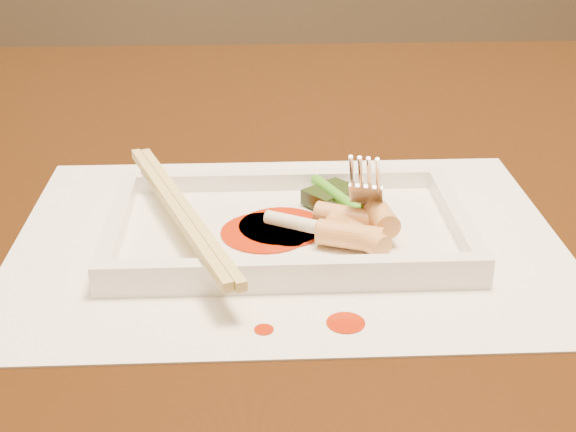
{
  "coord_description": "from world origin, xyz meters",
  "views": [
    {
      "loc": [
        0.0,
        -0.67,
        1.02
      ],
      "look_at": [
        0.03,
        -0.15,
        0.77
      ],
      "focal_mm": 50.0,
      "sensor_mm": 36.0,
      "label": 1
    }
  ],
  "objects_px": {
    "fork": "(384,123)",
    "chopstick_a": "(174,209)",
    "plate_base": "(288,233)",
    "table": "(253,262)",
    "placemat": "(288,239)"
  },
  "relations": [
    {
      "from": "placemat",
      "to": "fork",
      "type": "bearing_deg",
      "value": 14.42
    },
    {
      "from": "placemat",
      "to": "fork",
      "type": "distance_m",
      "value": 0.11
    },
    {
      "from": "table",
      "to": "placemat",
      "type": "xyz_separation_m",
      "value": [
        0.03,
        -0.15,
        0.1
      ]
    },
    {
      "from": "fork",
      "to": "chopstick_a",
      "type": "bearing_deg",
      "value": -173.25
    },
    {
      "from": "placemat",
      "to": "plate_base",
      "type": "bearing_deg",
      "value": 0.0
    },
    {
      "from": "table",
      "to": "chopstick_a",
      "type": "bearing_deg",
      "value": -110.34
    },
    {
      "from": "table",
      "to": "fork",
      "type": "distance_m",
      "value": 0.25
    },
    {
      "from": "plate_base",
      "to": "chopstick_a",
      "type": "height_order",
      "value": "chopstick_a"
    },
    {
      "from": "table",
      "to": "plate_base",
      "type": "relative_size",
      "value": 5.38
    },
    {
      "from": "placemat",
      "to": "chopstick_a",
      "type": "distance_m",
      "value": 0.09
    },
    {
      "from": "chopstick_a",
      "to": "fork",
      "type": "distance_m",
      "value": 0.16
    },
    {
      "from": "table",
      "to": "fork",
      "type": "xyz_separation_m",
      "value": [
        0.1,
        -0.13,
        0.18
      ]
    },
    {
      "from": "placemat",
      "to": "fork",
      "type": "relative_size",
      "value": 2.86
    },
    {
      "from": "plate_base",
      "to": "table",
      "type": "bearing_deg",
      "value": 100.13
    },
    {
      "from": "plate_base",
      "to": "fork",
      "type": "xyz_separation_m",
      "value": [
        0.07,
        0.02,
        0.08
      ]
    }
  ]
}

